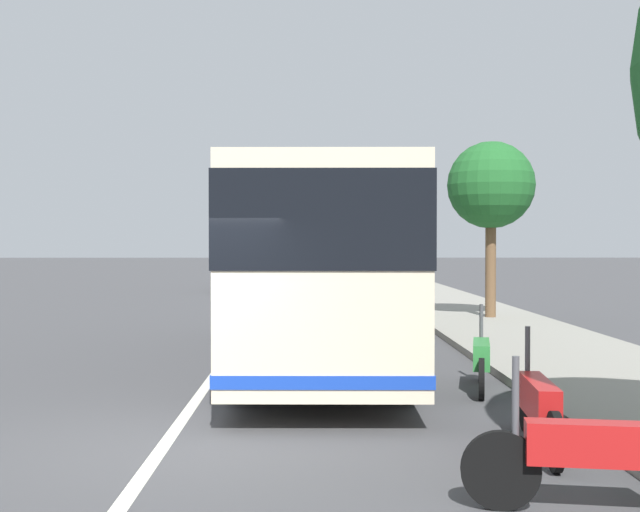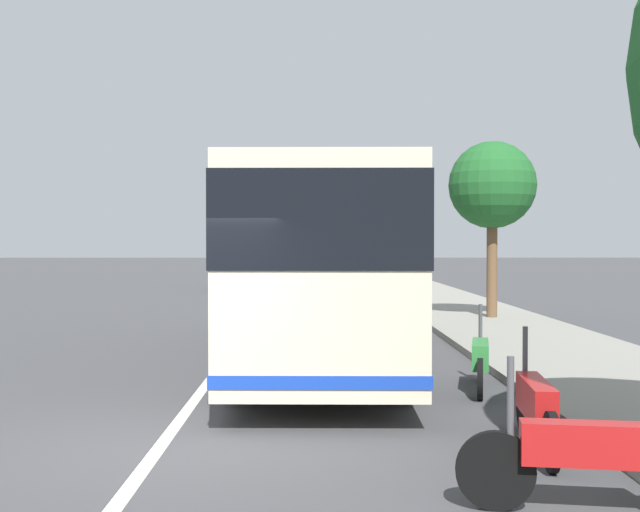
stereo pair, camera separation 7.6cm
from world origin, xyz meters
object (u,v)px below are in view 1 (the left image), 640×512
Objects in this scene: car_side_street at (306,272)px; roadside_tree_mid_block at (491,186)px; motorcycle_mid_row at (598,456)px; motorcycle_by_tree at (539,405)px; coach_bus at (324,257)px; car_behind_bus at (242,276)px; motorcycle_far_end at (481,359)px.

car_side_street is 0.87× the size of roadside_tree_mid_block.
motorcycle_mid_row is 2.05m from motorcycle_by_tree.
car_behind_bus is at bearing 9.96° from coach_bus.
motorcycle_mid_row is 0.50× the size of car_side_street.
motorcycle_mid_row is at bearing -164.61° from coach_bus.
car_side_street is 18.91m from roadside_tree_mid_block.
motorcycle_far_end is (5.45, -0.25, -0.02)m from motorcycle_mid_row.
motorcycle_by_tree is 1.10× the size of motorcycle_far_end.
motorcycle_by_tree is at bearing 169.00° from roadside_tree_mid_block.
car_side_street is at bearing 2.19° from coach_bus.
motorcycle_mid_row reaches higher than motorcycle_far_end.
car_behind_bus is 0.85× the size of roadside_tree_mid_block.
car_behind_bus reaches higher than motorcycle_mid_row.
roadside_tree_mid_block reaches higher than coach_bus.
motorcycle_by_tree is 3.40m from motorcycle_far_end.
motorcycle_mid_row is 1.07× the size of motorcycle_far_end.
motorcycle_mid_row is at bearing -170.40° from motorcycle_far_end.
motorcycle_by_tree is 31.63m from car_side_street.
roadside_tree_mid_block is (7.43, -4.83, 1.84)m from coach_bus.
coach_bus is at bearing 51.97° from motorcycle_far_end.
car_side_street is (25.34, 0.40, -1.21)m from coach_bus.
roadside_tree_mid_block is at bearing -90.62° from motorcycle_mid_row.
car_behind_bus is (29.77, 5.35, 0.24)m from motorcycle_mid_row.
motorcycle_far_end is 24.96m from car_behind_bus.
motorcycle_far_end is at bearing 8.55° from car_behind_bus.
car_side_street is (33.57, 2.46, 0.26)m from motorcycle_mid_row.
motorcycle_mid_row is at bearing -177.12° from motorcycle_by_tree.
car_side_street is 1.03× the size of car_behind_bus.
motorcycle_far_end is (-2.78, -2.31, -1.49)m from coach_bus.
motorcycle_mid_row is 0.97× the size of motorcycle_by_tree.
motorcycle_mid_row is 30.25m from car_behind_bus.
roadside_tree_mid_block is at bearing -1.62° from motorcycle_far_end.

